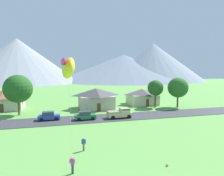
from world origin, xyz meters
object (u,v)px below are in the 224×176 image
at_px(house_left_center, 5,100).
at_px(watcher_person, 84,144).
at_px(house_leftmost, 96,98).
at_px(parked_car_green_mid_west, 85,116).
at_px(kite_flyer_with_kite, 68,69).
at_px(soccer_ball, 167,165).
at_px(parked_car_blue_west_end, 49,116).
at_px(tree_left_of_center, 178,88).
at_px(pickup_truck_sand_west_side, 120,113).
at_px(tree_center, 155,88).
at_px(house_right_center, 142,96).
at_px(tree_near_left, 18,89).

xyz_separation_m(house_left_center, watcher_person, (16.17, -30.68, -1.74)).
bearing_deg(house_leftmost, parked_car_green_mid_west, -110.65).
relative_size(kite_flyer_with_kite, soccer_ball, 46.75).
bearing_deg(kite_flyer_with_kite, house_left_center, 112.89).
height_order(parked_car_blue_west_end, kite_flyer_with_kite, kite_flyer_with_kite).
height_order(tree_left_of_center, watcher_person, tree_left_of_center).
bearing_deg(pickup_truck_sand_west_side, soccer_ball, -94.22).
xyz_separation_m(house_leftmost, tree_center, (15.75, -2.74, 2.50)).
bearing_deg(house_right_center, house_left_center, 178.42).
relative_size(house_leftmost, kite_flyer_with_kite, 0.82).
bearing_deg(kite_flyer_with_kite, parked_car_blue_west_end, 98.63).
bearing_deg(house_left_center, house_leftmost, -10.09).
height_order(tree_left_of_center, kite_flyer_with_kite, kite_flyer_with_kite).
xyz_separation_m(house_leftmost, parked_car_green_mid_west, (-4.33, -11.48, -1.89)).
bearing_deg(house_right_center, tree_left_of_center, -45.14).
height_order(house_leftmost, tree_center, tree_center).
relative_size(house_right_center, pickup_truck_sand_west_side, 1.58).
bearing_deg(kite_flyer_with_kite, house_right_center, 55.37).
bearing_deg(kite_flyer_with_kite, tree_center, 48.49).
distance_m(house_leftmost, kite_flyer_with_kite, 31.85).
bearing_deg(parked_car_green_mid_west, house_leftmost, 69.35).
height_order(house_leftmost, tree_left_of_center, tree_left_of_center).
xyz_separation_m(pickup_truck_sand_west_side, kite_flyer_with_kite, (-11.22, -17.99, 8.94)).
distance_m(tree_left_of_center, parked_car_green_mid_west, 27.33).
bearing_deg(tree_left_of_center, pickup_truck_sand_west_side, -157.75).
bearing_deg(house_left_center, tree_center, -9.99).
height_order(house_left_center, tree_center, tree_center).
bearing_deg(parked_car_green_mid_west, soccer_ball, -74.98).
bearing_deg(parked_car_blue_west_end, house_left_center, 129.04).
distance_m(house_leftmost, house_right_center, 14.74).
bearing_deg(parked_car_green_mid_west, tree_near_left, 149.42).
bearing_deg(tree_center, parked_car_green_mid_west, -156.45).
height_order(house_left_center, house_right_center, house_left_center).
distance_m(tree_near_left, parked_car_green_mid_west, 16.63).
bearing_deg(parked_car_blue_west_end, parked_car_green_mid_west, -12.79).
distance_m(house_right_center, tree_left_of_center, 10.66).
relative_size(house_right_center, parked_car_green_mid_west, 1.97).
bearing_deg(tree_center, house_leftmost, 170.14).
bearing_deg(house_left_center, house_right_center, -1.58).
bearing_deg(tree_near_left, kite_flyer_with_kite, -69.90).
xyz_separation_m(house_right_center, tree_center, (1.32, -5.73, 2.89)).
height_order(parked_car_green_mid_west, watcher_person, parked_car_green_mid_west).
relative_size(tree_left_of_center, pickup_truck_sand_west_side, 1.55).
relative_size(pickup_truck_sand_west_side, kite_flyer_with_kite, 0.47).
relative_size(tree_center, parked_car_green_mid_west, 1.75).
bearing_deg(tree_left_of_center, parked_car_green_mid_west, -164.43).
distance_m(house_leftmost, tree_center, 16.18).
distance_m(house_leftmost, parked_car_blue_west_end, 15.15).
xyz_separation_m(tree_left_of_center, parked_car_green_mid_west, (-25.97, -7.24, -4.51)).
relative_size(house_right_center, parked_car_blue_west_end, 1.97).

